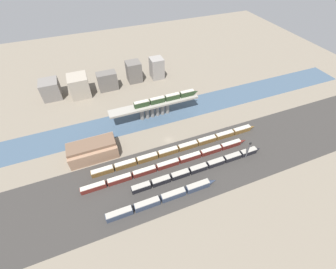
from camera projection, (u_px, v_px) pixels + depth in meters
name	position (u px, v px, depth m)	size (l,w,h in m)	color
ground_plane	(168.00, 140.00, 140.62)	(400.00, 400.00, 0.00)	#756B5B
railbed_yard	(184.00, 169.00, 124.80)	(280.00, 42.00, 0.01)	#33302D
river_water	(155.00, 116.00, 157.56)	(320.00, 22.26, 0.01)	#3D5166
bridge	(155.00, 107.00, 152.00)	(61.68, 7.69, 10.71)	gray
train_on_bridge	(167.00, 98.00, 150.91)	(46.23, 2.93, 3.86)	#23381E
train_yard_near	(163.00, 198.00, 109.99)	(57.73, 3.13, 4.05)	#2D384C
train_yard_mid	(201.00, 168.00, 123.44)	(78.98, 3.15, 3.54)	black
train_yard_far	(170.00, 163.00, 125.58)	(99.22, 2.75, 3.47)	#5B1E19
train_yard_outer	(180.00, 148.00, 133.68)	(105.67, 2.99, 3.55)	brown
warehouse_building	(93.00, 150.00, 128.76)	(27.14, 14.27, 9.93)	#937056
signal_tower	(248.00, 150.00, 126.14)	(1.00, 0.74, 12.73)	#4C4C51
city_block_far_left	(51.00, 89.00, 168.47)	(13.20, 13.83, 13.81)	slate
city_block_left	(79.00, 86.00, 169.97)	(14.03, 15.35, 15.93)	gray
city_block_center	(107.00, 81.00, 176.32)	(14.88, 8.64, 14.23)	#605B56
city_block_right	(134.00, 72.00, 184.46)	(11.31, 11.11, 16.49)	#605B56
city_block_far_right	(157.00, 68.00, 187.86)	(10.26, 10.46, 17.19)	gray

